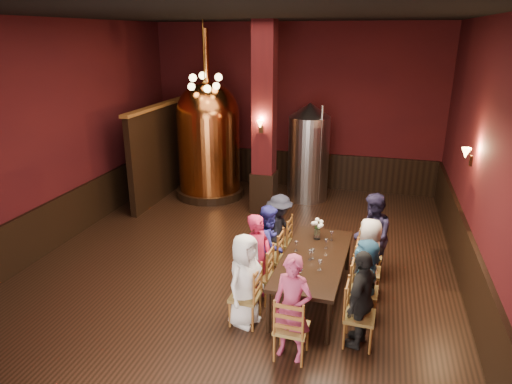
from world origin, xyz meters
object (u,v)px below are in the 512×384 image
(rose_vase, at_px, (317,226))
(person_0, at_px, (245,280))
(person_1, at_px, (258,258))
(person_2, at_px, (269,244))
(steel_vessel, at_px, (309,152))
(dining_table, at_px, (314,261))
(copper_kettle, at_px, (209,139))

(rose_vase, bearing_deg, person_0, -116.47)
(person_1, height_order, rose_vase, person_1)
(person_0, distance_m, person_2, 1.33)
(steel_vessel, distance_m, rose_vase, 4.18)
(dining_table, xyz_separation_m, copper_kettle, (-3.47, 4.38, 0.89))
(person_0, xyz_separation_m, rose_vase, (0.83, 1.68, 0.27))
(dining_table, height_order, rose_vase, rose_vase)
(person_2, distance_m, steel_vessel, 4.48)
(person_0, relative_size, person_1, 0.96)
(person_1, xyz_separation_m, copper_kettle, (-2.61, 4.67, 0.82))
(dining_table, bearing_deg, person_2, 158.78)
(person_0, relative_size, person_2, 1.02)
(person_1, relative_size, person_2, 1.06)
(steel_vessel, relative_size, rose_vase, 6.66)
(steel_vessel, xyz_separation_m, rose_vase, (0.82, -4.09, -0.28))
(dining_table, relative_size, person_2, 1.71)
(person_2, height_order, rose_vase, person_2)
(steel_vessel, bearing_deg, person_0, -90.14)
(person_1, height_order, person_2, person_1)
(person_0, distance_m, rose_vase, 1.89)
(person_1, relative_size, copper_kettle, 0.35)
(dining_table, xyz_separation_m, steel_vessel, (-0.87, 4.80, 0.59))
(copper_kettle, distance_m, steel_vessel, 2.65)
(person_1, bearing_deg, steel_vessel, 15.95)
(dining_table, relative_size, person_1, 1.61)
(dining_table, xyz_separation_m, person_0, (-0.89, -0.97, 0.04))
(dining_table, height_order, copper_kettle, copper_kettle)
(person_0, xyz_separation_m, steel_vessel, (0.01, 5.77, 0.55))
(copper_kettle, height_order, rose_vase, copper_kettle)
(rose_vase, bearing_deg, steel_vessel, 101.33)
(dining_table, height_order, person_0, person_0)
(dining_table, height_order, person_1, person_1)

